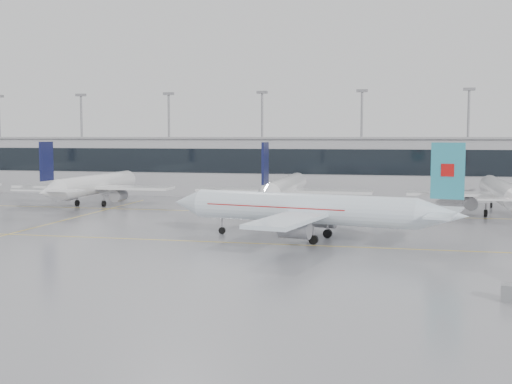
# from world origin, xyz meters

# --- Properties ---
(ground) EXTENTS (320.00, 320.00, 0.00)m
(ground) POSITION_xyz_m (0.00, 0.00, 0.00)
(ground) COLOR gray
(ground) RESTS_ON ground
(taxi_line_main) EXTENTS (120.00, 0.25, 0.01)m
(taxi_line_main) POSITION_xyz_m (0.00, 0.00, 0.01)
(taxi_line_main) COLOR yellow
(taxi_line_main) RESTS_ON ground
(taxi_line_north) EXTENTS (120.00, 0.25, 0.01)m
(taxi_line_north) POSITION_xyz_m (0.00, 30.00, 0.01)
(taxi_line_north) COLOR yellow
(taxi_line_north) RESTS_ON ground
(taxi_line_cross) EXTENTS (0.25, 60.00, 0.01)m
(taxi_line_cross) POSITION_xyz_m (-30.00, 15.00, 0.01)
(taxi_line_cross) COLOR yellow
(taxi_line_cross) RESTS_ON ground
(terminal) EXTENTS (180.00, 15.00, 12.00)m
(terminal) POSITION_xyz_m (0.00, 62.00, 6.00)
(terminal) COLOR #9D9DA0
(terminal) RESTS_ON ground
(terminal_glass) EXTENTS (180.00, 0.20, 5.00)m
(terminal_glass) POSITION_xyz_m (0.00, 54.45, 7.50)
(terminal_glass) COLOR black
(terminal_glass) RESTS_ON ground
(terminal_roof) EXTENTS (182.00, 16.00, 0.40)m
(terminal_roof) POSITION_xyz_m (0.00, 62.00, 12.20)
(terminal_roof) COLOR gray
(terminal_roof) RESTS_ON ground
(light_masts) EXTENTS (156.40, 1.00, 22.60)m
(light_masts) POSITION_xyz_m (0.00, 68.00, 13.34)
(light_masts) COLOR gray
(light_masts) RESTS_ON ground
(air_canada_jet) EXTENTS (37.29, 30.45, 11.89)m
(air_canada_jet) POSITION_xyz_m (8.69, 3.57, 3.78)
(air_canada_jet) COLOR white
(air_canada_jet) RESTS_ON ground
(parked_jet_b) EXTENTS (29.64, 36.96, 11.72)m
(parked_jet_b) POSITION_xyz_m (-35.00, 33.69, 3.71)
(parked_jet_b) COLOR silver
(parked_jet_b) RESTS_ON ground
(parked_jet_c) EXTENTS (29.64, 36.96, 11.72)m
(parked_jet_c) POSITION_xyz_m (-0.00, 33.69, 3.71)
(parked_jet_c) COLOR silver
(parked_jet_c) RESTS_ON ground
(parked_jet_d) EXTENTS (29.64, 36.96, 11.72)m
(parked_jet_d) POSITION_xyz_m (35.00, 33.69, 3.71)
(parked_jet_d) COLOR silver
(parked_jet_d) RESTS_ON ground
(gse_unit) EXTENTS (1.60, 1.53, 1.31)m
(gse_unit) POSITION_xyz_m (27.38, -21.76, 0.66)
(gse_unit) COLOR gray
(gse_unit) RESTS_ON ground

